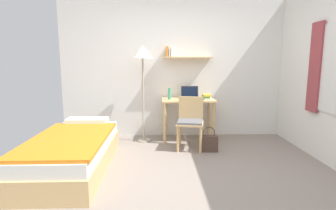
{
  "coord_description": "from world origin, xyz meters",
  "views": [
    {
      "loc": [
        -0.35,
        -3.1,
        1.45
      ],
      "look_at": [
        -0.23,
        0.51,
        0.85
      ],
      "focal_mm": 28.44,
      "sensor_mm": 36.0,
      "label": 1
    }
  ],
  "objects_px": {
    "standing_lamp": "(143,58)",
    "desk": "(188,107)",
    "bed": "(73,152)",
    "laptop": "(190,95)",
    "desk_chair": "(190,120)",
    "water_bottle": "(169,94)",
    "handbag": "(209,143)",
    "book_stack": "(206,97)"
  },
  "relations": [
    {
      "from": "standing_lamp",
      "to": "desk",
      "type": "bearing_deg",
      "value": 5.05
    },
    {
      "from": "bed",
      "to": "laptop",
      "type": "relative_size",
      "value": 6.05
    },
    {
      "from": "desk_chair",
      "to": "water_bottle",
      "type": "height_order",
      "value": "water_bottle"
    },
    {
      "from": "laptop",
      "to": "water_bottle",
      "type": "height_order",
      "value": "laptop"
    },
    {
      "from": "desk_chair",
      "to": "desk",
      "type": "bearing_deg",
      "value": 88.21
    },
    {
      "from": "standing_lamp",
      "to": "water_bottle",
      "type": "distance_m",
      "value": 0.79
    },
    {
      "from": "desk",
      "to": "laptop",
      "type": "relative_size",
      "value": 2.95
    },
    {
      "from": "desk",
      "to": "handbag",
      "type": "distance_m",
      "value": 0.87
    },
    {
      "from": "laptop",
      "to": "book_stack",
      "type": "bearing_deg",
      "value": -15.39
    },
    {
      "from": "standing_lamp",
      "to": "handbag",
      "type": "relative_size",
      "value": 4.2
    },
    {
      "from": "desk_chair",
      "to": "standing_lamp",
      "type": "distance_m",
      "value": 1.37
    },
    {
      "from": "handbag",
      "to": "water_bottle",
      "type": "bearing_deg",
      "value": 133.41
    },
    {
      "from": "desk_chair",
      "to": "laptop",
      "type": "relative_size",
      "value": 2.64
    },
    {
      "from": "desk",
      "to": "desk_chair",
      "type": "relative_size",
      "value": 1.12
    },
    {
      "from": "book_stack",
      "to": "handbag",
      "type": "relative_size",
      "value": 0.59
    },
    {
      "from": "laptop",
      "to": "desk",
      "type": "bearing_deg",
      "value": -120.33
    },
    {
      "from": "desk",
      "to": "water_bottle",
      "type": "height_order",
      "value": "water_bottle"
    },
    {
      "from": "desk_chair",
      "to": "water_bottle",
      "type": "xyz_separation_m",
      "value": [
        -0.33,
        0.46,
        0.38
      ]
    },
    {
      "from": "desk",
      "to": "standing_lamp",
      "type": "distance_m",
      "value": 1.21
    },
    {
      "from": "desk_chair",
      "to": "water_bottle",
      "type": "distance_m",
      "value": 0.68
    },
    {
      "from": "book_stack",
      "to": "standing_lamp",
      "type": "bearing_deg",
      "value": -177.18
    },
    {
      "from": "standing_lamp",
      "to": "water_bottle",
      "type": "xyz_separation_m",
      "value": [
        0.47,
        0.03,
        -0.64
      ]
    },
    {
      "from": "water_bottle",
      "to": "desk",
      "type": "bearing_deg",
      "value": 6.71
    },
    {
      "from": "laptop",
      "to": "book_stack",
      "type": "height_order",
      "value": "laptop"
    },
    {
      "from": "water_bottle",
      "to": "bed",
      "type": "bearing_deg",
      "value": -136.12
    },
    {
      "from": "desk",
      "to": "water_bottle",
      "type": "xyz_separation_m",
      "value": [
        -0.34,
        -0.04,
        0.26
      ]
    },
    {
      "from": "desk",
      "to": "laptop",
      "type": "xyz_separation_m",
      "value": [
        0.04,
        0.07,
        0.21
      ]
    },
    {
      "from": "handbag",
      "to": "desk_chair",
      "type": "bearing_deg",
      "value": 146.85
    },
    {
      "from": "desk",
      "to": "standing_lamp",
      "type": "height_order",
      "value": "standing_lamp"
    },
    {
      "from": "desk_chair",
      "to": "laptop",
      "type": "bearing_deg",
      "value": 84.55
    },
    {
      "from": "laptop",
      "to": "water_bottle",
      "type": "relative_size",
      "value": 1.57
    },
    {
      "from": "desk",
      "to": "water_bottle",
      "type": "relative_size",
      "value": 4.62
    },
    {
      "from": "bed",
      "to": "standing_lamp",
      "type": "distance_m",
      "value": 1.99
    },
    {
      "from": "bed",
      "to": "desk_chair",
      "type": "height_order",
      "value": "desk_chair"
    },
    {
      "from": "desk_chair",
      "to": "book_stack",
      "type": "bearing_deg",
      "value": 54.31
    },
    {
      "from": "standing_lamp",
      "to": "laptop",
      "type": "relative_size",
      "value": 5.29
    },
    {
      "from": "bed",
      "to": "desk",
      "type": "xyz_separation_m",
      "value": [
        1.69,
        1.34,
        0.37
      ]
    },
    {
      "from": "handbag",
      "to": "standing_lamp",
      "type": "bearing_deg",
      "value": 150.48
    },
    {
      "from": "desk_chair",
      "to": "handbag",
      "type": "distance_m",
      "value": 0.48
    },
    {
      "from": "bed",
      "to": "handbag",
      "type": "distance_m",
      "value": 2.06
    },
    {
      "from": "desk",
      "to": "desk_chair",
      "type": "bearing_deg",
      "value": -91.79
    },
    {
      "from": "bed",
      "to": "standing_lamp",
      "type": "bearing_deg",
      "value": 55.33
    }
  ]
}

